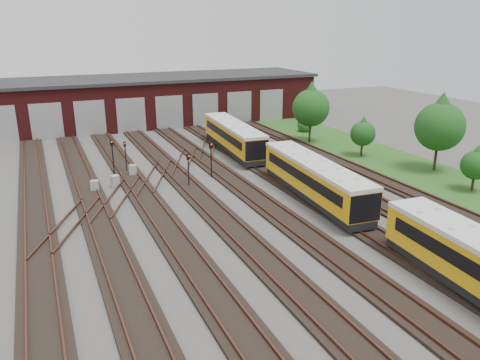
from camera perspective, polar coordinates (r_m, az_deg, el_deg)
name	(u,v)px	position (r m, az deg, el deg)	size (l,w,h in m)	color
ground	(266,231)	(31.44, 3.22, -6.21)	(120.00, 120.00, 0.00)	#44413F
track_network	(260,227)	(31.80, 2.47, -5.69)	(30.40, 70.00, 0.33)	black
maintenance_shed	(136,100)	(67.41, -12.52, 9.49)	(51.00, 12.50, 6.35)	#4A1213
grass_verge	(389,161)	(49.57, 17.74, 2.20)	(8.00, 55.00, 0.05)	#204F1A
metro_train	(314,179)	(36.59, 9.06, 0.17)	(3.51, 45.90, 2.84)	black
signal_mast_0	(113,153)	(43.28, -15.27, 3.17)	(0.29, 0.27, 3.45)	black
signal_mast_1	(188,166)	(39.34, -6.32, 1.72)	(0.29, 0.28, 2.92)	black
signal_mast_2	(125,153)	(44.29, -13.79, 3.21)	(0.24, 0.22, 2.98)	black
signal_mast_3	(211,155)	(41.79, -3.55, 3.09)	(0.32, 0.30, 3.24)	black
relay_cabinet_0	(95,186)	(40.22, -17.30, -0.73)	(0.59, 0.49, 0.98)	#A5A7AA
relay_cabinet_1	(133,171)	(43.52, -12.91, 1.13)	(0.63, 0.53, 1.06)	#A5A7AA
relay_cabinet_2	(115,181)	(40.85, -14.99, -0.17)	(0.63, 0.53, 1.05)	#A5A7AA
relay_cabinet_3	(212,133)	(57.35, -3.46, 5.71)	(0.68, 0.56, 1.13)	#A5A7AA
relay_cabinet_4	(266,154)	(47.89, 3.15, 3.17)	(0.66, 0.55, 1.11)	#A5A7AA
tree_0	(311,103)	(54.92, 8.66, 9.22)	(4.28, 4.28, 7.09)	#2E2415
tree_1	(363,131)	(50.10, 14.77, 5.84)	(2.57, 2.57, 4.27)	#2E2415
tree_2	(440,121)	(46.81, 23.25, 6.65)	(4.47, 4.47, 7.42)	#2E2415
tree_3	(476,162)	(42.51, 26.86, 2.00)	(2.39, 2.39, 3.96)	#2E2415
bush_1	(305,125)	(61.13, 7.94, 6.66)	(1.78, 1.78, 1.78)	#174714
bush_2	(303,122)	(64.32, 7.64, 7.06)	(1.36, 1.36, 1.36)	#174714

